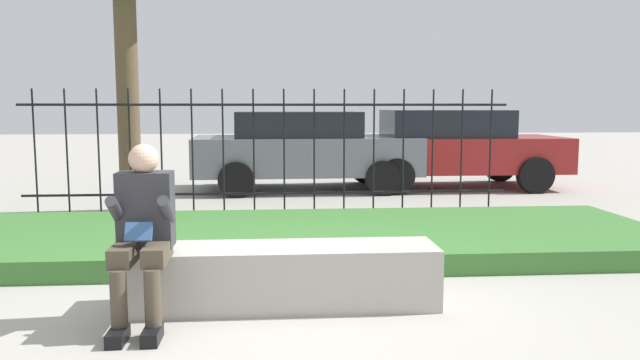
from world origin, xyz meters
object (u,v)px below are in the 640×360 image
Objects in this scene: stone_bench at (282,279)px; car_parked_right at (450,147)px; car_parked_center at (304,148)px; person_seated_reader at (143,227)px.

stone_bench is 0.59× the size of car_parked_right.
car_parked_right is (3.28, 6.79, 0.56)m from stone_bench.
stone_bench is at bearing -95.74° from car_parked_center.
car_parked_center is (0.52, 6.71, 0.55)m from stone_bench.
car_parked_right reaches higher than person_seated_reader.
car_parked_center reaches higher than person_seated_reader.
car_parked_center is (1.49, 7.02, 0.06)m from person_seated_reader.
stone_bench is 6.75m from car_parked_center.
person_seated_reader is (-0.97, -0.31, 0.49)m from stone_bench.
car_parked_center is at bearing 85.60° from stone_bench.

